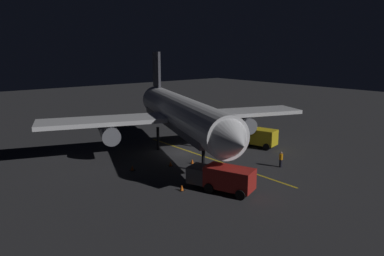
# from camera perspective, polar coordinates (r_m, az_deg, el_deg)

# --- Properties ---
(ground_plane) EXTENTS (180.00, 180.00, 0.20)m
(ground_plane) POSITION_cam_1_polar(r_m,az_deg,el_deg) (44.35, -1.63, -4.12)
(ground_plane) COLOR #2C2C2F
(apron_guide_stripe) EXTENTS (0.43, 24.13, 0.01)m
(apron_guide_stripe) POSITION_cam_1_polar(r_m,az_deg,el_deg) (42.06, 2.91, -4.91)
(apron_guide_stripe) COLOR gold
(apron_guide_stripe) RESTS_ON ground_plane
(airliner) EXTENTS (33.12, 33.54, 12.33)m
(airliner) POSITION_cam_1_polar(r_m,az_deg,el_deg) (43.77, -1.90, 2.26)
(airliner) COLOR white
(airliner) RESTS_ON ground_plane
(baggage_truck) EXTENTS (4.10, 6.44, 2.32)m
(baggage_truck) POSITION_cam_1_polar(r_m,az_deg,el_deg) (32.27, 5.00, -8.09)
(baggage_truck) COLOR maroon
(baggage_truck) RESTS_ON ground_plane
(catering_truck) EXTENTS (3.66, 6.76, 2.45)m
(catering_truck) POSITION_cam_1_polar(r_m,az_deg,el_deg) (47.78, 10.00, -1.40)
(catering_truck) COLOR gold
(catering_truck) RESTS_ON ground_plane
(ground_crew_worker) EXTENTS (0.40, 0.40, 1.74)m
(ground_crew_worker) POSITION_cam_1_polar(r_m,az_deg,el_deg) (39.90, 14.11, -4.90)
(ground_crew_worker) COLOR black
(ground_crew_worker) RESTS_ON ground_plane
(traffic_cone_near_left) EXTENTS (0.50, 0.50, 0.55)m
(traffic_cone_near_left) POSITION_cam_1_polar(r_m,az_deg,el_deg) (38.36, -9.59, -6.39)
(traffic_cone_near_left) COLOR #EA590F
(traffic_cone_near_left) RESTS_ON ground_plane
(traffic_cone_near_right) EXTENTS (0.50, 0.50, 0.55)m
(traffic_cone_near_right) POSITION_cam_1_polar(r_m,az_deg,el_deg) (39.30, -3.47, -5.78)
(traffic_cone_near_right) COLOR #EA590F
(traffic_cone_near_right) RESTS_ON ground_plane
(traffic_cone_under_wing) EXTENTS (0.50, 0.50, 0.55)m
(traffic_cone_under_wing) POSITION_cam_1_polar(r_m,az_deg,el_deg) (32.62, -1.66, -9.62)
(traffic_cone_under_wing) COLOR #EA590F
(traffic_cone_under_wing) RESTS_ON ground_plane
(traffic_cone_far) EXTENTS (0.50, 0.50, 0.55)m
(traffic_cone_far) POSITION_cam_1_polar(r_m,az_deg,el_deg) (40.08, 0.03, -5.39)
(traffic_cone_far) COLOR #EA590F
(traffic_cone_far) RESTS_ON ground_plane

